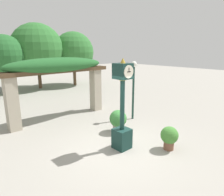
% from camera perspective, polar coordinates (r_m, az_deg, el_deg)
% --- Properties ---
extents(ground_plane, '(60.00, 60.00, 0.00)m').
position_cam_1_polar(ground_plane, '(7.14, 1.60, -13.80)').
color(ground_plane, gray).
extents(pedestal_clock, '(0.52, 0.54, 3.05)m').
position_cam_1_polar(pedestal_clock, '(6.57, 2.95, -3.80)').
color(pedestal_clock, '#14332D').
rests_on(pedestal_clock, ground).
extents(pergola, '(5.36, 1.06, 2.93)m').
position_cam_1_polar(pergola, '(9.64, -15.08, 7.23)').
color(pergola, '#A89E89').
rests_on(pergola, ground).
extents(potted_plant_near_left, '(0.70, 0.70, 0.92)m').
position_cam_1_polar(potted_plant_near_left, '(8.14, 1.76, -6.27)').
color(potted_plant_near_left, gray).
rests_on(potted_plant_near_left, ground).
extents(potted_plant_near_right, '(0.59, 0.59, 0.81)m').
position_cam_1_polar(potted_plant_near_right, '(7.06, 16.06, -10.55)').
color(potted_plant_near_right, brown).
rests_on(potted_plant_near_right, ground).
extents(lamp_post, '(0.27, 0.27, 2.77)m').
position_cam_1_polar(lamp_post, '(9.39, 6.16, 4.81)').
color(lamp_post, '#19382D').
rests_on(lamp_post, ground).
extents(tree_line, '(14.33, 4.58, 5.37)m').
position_cam_1_polar(tree_line, '(17.38, -24.92, 11.72)').
color(tree_line, brown).
rests_on(tree_line, ground).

